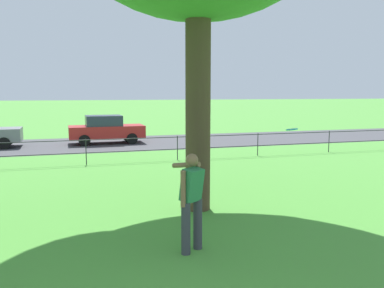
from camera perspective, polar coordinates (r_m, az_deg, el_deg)
name	(u,v)px	position (r m, az deg, el deg)	size (l,w,h in m)	color
street_strip	(83,145)	(21.81, -15.58, -0.07)	(80.00, 6.63, 0.01)	#424247
park_fence	(86,147)	(15.69, -15.20, -0.47)	(36.67, 0.04, 1.00)	#232328
person_thrower	(191,199)	(6.83, -0.11, -8.03)	(0.47, 0.88, 1.74)	#383842
frisbee	(292,129)	(9.27, 14.33, 2.07)	(0.38, 0.38, 0.06)	#2DB2C6
car_red_center	(106,129)	(21.94, -12.42, 2.11)	(4.05, 1.91, 1.54)	red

